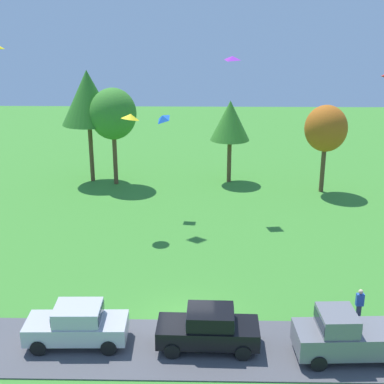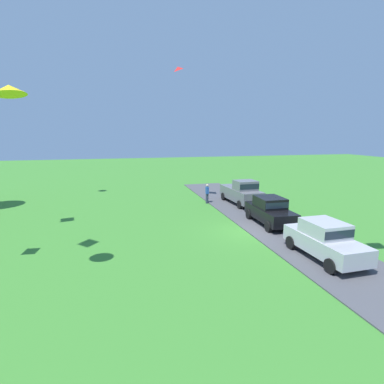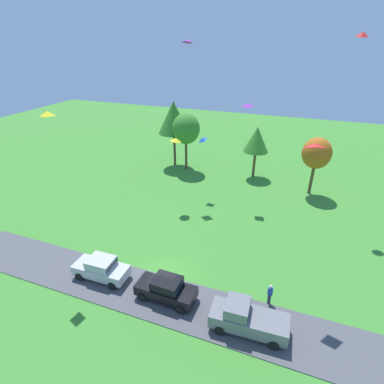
{
  "view_description": "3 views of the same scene",
  "coord_description": "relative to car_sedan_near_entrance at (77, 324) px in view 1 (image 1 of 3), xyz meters",
  "views": [
    {
      "loc": [
        0.69,
        -21.96,
        14.0
      ],
      "look_at": [
        0.17,
        3.83,
        5.22
      ],
      "focal_mm": 50.0,
      "sensor_mm": 36.0,
      "label": 1
    },
    {
      "loc": [
        -16.59,
        7.81,
        6.07
      ],
      "look_at": [
        0.7,
        3.46,
        2.58
      ],
      "focal_mm": 28.0,
      "sensor_mm": 36.0,
      "label": 2
    },
    {
      "loc": [
        8.38,
        -16.34,
        17.22
      ],
      "look_at": [
        -0.08,
        6.17,
        4.74
      ],
      "focal_mm": 28.0,
      "sensor_mm": 36.0,
      "label": 3
    }
  ],
  "objects": [
    {
      "name": "car_pickup_by_flagpole",
      "position": [
        11.67,
        -0.72,
        0.07
      ],
      "size": [
        5.09,
        2.24,
        2.14
      ],
      "color": "slate",
      "rests_on": "ground"
    },
    {
      "name": "car_sedan_far_end",
      "position": [
        5.74,
        -0.18,
        0.0
      ],
      "size": [
        4.44,
        2.04,
        1.84
      ],
      "color": "black",
      "rests_on": "ground"
    },
    {
      "name": "kite_diamond_near_flag",
      "position": [
        7.41,
        17.19,
        9.9
      ],
      "size": [
        1.32,
        1.3,
        0.35
      ],
      "primitive_type": "pyramid",
      "rotation": [
        0.1,
        0.0,
        5.7
      ],
      "color": "purple"
    },
    {
      "name": "tree_far_left",
      "position": [
        -4.08,
        23.97,
        6.13
      ],
      "size": [
        4.47,
        4.47,
        9.45
      ],
      "color": "brown",
      "rests_on": "ground"
    },
    {
      "name": "tree_center_back",
      "position": [
        7.71,
        23.93,
        4.25
      ],
      "size": [
        3.31,
        3.31,
        6.99
      ],
      "color": "brown",
      "rests_on": "ground"
    },
    {
      "name": "kite_delta_topmost",
      "position": [
        0.84,
        13.34,
        6.6
      ],
      "size": [
        1.66,
        1.65,
        0.55
      ],
      "primitive_type": "cone",
      "rotation": [
        0.18,
        0.0,
        2.22
      ],
      "color": "yellow"
    },
    {
      "name": "kite_diamond_over_trees",
      "position": [
        2.62,
        16.61,
        5.89
      ],
      "size": [
        1.2,
        1.2,
        0.67
      ],
      "primitive_type": "pyramid",
      "rotation": [
        -0.44,
        0.0,
        2.35
      ],
      "color": "blue"
    },
    {
      "name": "pavement_strip",
      "position": [
        4.74,
        -0.25,
        -1.01
      ],
      "size": [
        36.0,
        4.4,
        0.06
      ],
      "primitive_type": "cube",
      "color": "#4C4C51",
      "rests_on": "ground"
    },
    {
      "name": "tree_right_of_center",
      "position": [
        15.12,
        21.41,
        4.14
      ],
      "size": [
        3.35,
        3.35,
        7.07
      ],
      "color": "brown",
      "rests_on": "ground"
    },
    {
      "name": "ground_plane",
      "position": [
        4.74,
        1.84,
        -1.04
      ],
      "size": [
        120.0,
        120.0,
        0.0
      ],
      "primitive_type": "plane",
      "color": "#3D842D"
    },
    {
      "name": "car_sedan_near_entrance",
      "position": [
        0.0,
        0.0,
        0.0
      ],
      "size": [
        4.44,
        2.04,
        1.84
      ],
      "color": "#B7B7BC",
      "rests_on": "ground"
    },
    {
      "name": "person_beside_suv",
      "position": [
        12.85,
        2.06,
        -0.16
      ],
      "size": [
        0.36,
        0.24,
        1.71
      ],
      "color": "#2D334C",
      "rests_on": "ground"
    },
    {
      "name": "tree_far_right",
      "position": [
        -1.92,
        23.11,
        4.93
      ],
      "size": [
        3.84,
        3.84,
        8.12
      ],
      "color": "brown",
      "rests_on": "ground"
    }
  ]
}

